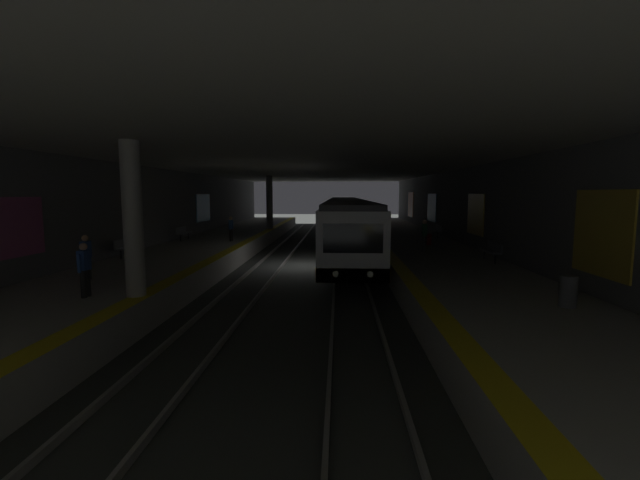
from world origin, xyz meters
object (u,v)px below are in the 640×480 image
Objects in this scene: pillar_near at (133,219)px; pillar_far at (269,202)px; person_walking_mid at (86,256)px; metro_train at (346,220)px; person_boarding at (231,228)px; suitcase_rolling at (429,239)px; trash_bin at (568,291)px; bench_right_far at (183,232)px; bench_right_mid at (126,246)px; person_waiting_near at (424,234)px; bench_left_near at (492,250)px; bench_left_mid at (437,229)px; person_standing_far at (85,268)px.

pillar_far is (24.11, 0.00, 0.00)m from pillar_near.
metro_train is at bearing -26.27° from person_walking_mid.
person_boarding reaches higher than suitcase_rolling.
trash_bin is (-21.82, -5.60, -0.55)m from metro_train.
person_boarding is (-0.56, -3.33, 0.32)m from bench_right_far.
pillar_far is 4.74× the size of suitcase_rolling.
bench_right_far is at bearing 6.12° from person_walking_mid.
bench_right_mid is at bearing 63.31° from trash_bin.
person_waiting_near is 1.75× the size of suitcase_rolling.
bench_left_near is 10.64m from bench_left_mid.
suitcase_rolling is at bearing -41.20° from pillar_near.
bench_right_mid is 1.00× the size of bench_right_far.
pillar_near is 2.00m from person_standing_far.
suitcase_rolling is (13.17, -12.76, -0.53)m from person_standing_far.
pillar_near is 21.91m from bench_left_mid.
trash_bin is (-0.69, -12.15, -1.85)m from pillar_near.
person_waiting_near is at bearing -80.53° from bench_right_mid.
bench_right_far is at bearing 155.61° from pillar_far.
metro_train reaches higher than person_standing_far.
person_walking_mid is at bearing 127.37° from suitcase_rolling.
pillar_far is at bearing -5.01° from person_boarding.
metro_train is 22.53m from trash_bin.
pillar_far is at bearing -7.31° from person_walking_mid.
trash_bin is (-0.48, -13.56, -0.44)m from person_standing_far.
pillar_far is 2.90× the size of person_boarding.
bench_right_far is at bearing 80.45° from person_boarding.
person_waiting_near is 15.64m from person_standing_far.
trash_bin is at bearing 177.70° from bench_left_mid.
person_boarding is (-6.80, 7.41, -0.13)m from metro_train.
suitcase_rolling is (-8.16, -4.80, -0.64)m from metro_train.
person_walking_mid is at bearing -165.75° from bench_right_mid.
bench_left_near is (-17.12, -12.88, -1.75)m from pillar_far.
pillar_far is 16.02m from suitcase_rolling.
pillar_far is 0.13× the size of metro_train.
person_waiting_near is 10.80m from trash_bin.
person_standing_far is (-7.20, 14.29, 0.34)m from bench_left_near.
trash_bin is at bearing -176.64° from suitcase_rolling.
suitcase_rolling is at bearing -16.25° from person_waiting_near.
person_boarding reaches higher than bench_left_near.
suitcase_rolling is at bearing -96.34° from person_boarding.
bench_left_near is 18.80m from bench_right_far.
suitcase_rolling is at bearing -70.68° from bench_right_mid.
trash_bin is at bearing -93.27° from pillar_near.
bench_right_mid is at bearing 88.24° from bench_left_near.
metro_train is 12.43m from bench_right_far.
bench_left_mid reaches higher than trash_bin.
bench_left_near is 17.08m from bench_right_mid.
bench_right_mid is 8.22m from person_standing_far.
person_walking_mid is at bearing 120.47° from person_waiting_near.
person_standing_far is 14.54m from person_boarding.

